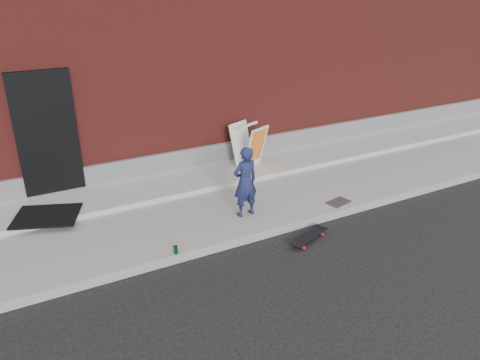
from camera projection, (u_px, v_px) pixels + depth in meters
ground at (254, 242)px, 7.63m from camera, size 80.00×80.00×0.00m
sidewalk at (215, 202)px, 8.81m from camera, size 20.00×3.00×0.15m
apron at (196, 179)px, 9.49m from camera, size 20.00×1.20×0.10m
building at (124, 37)px, 12.28m from camera, size 20.00×8.10×5.00m
child at (245, 182)px, 7.94m from camera, size 0.47×0.33×1.25m
skateboard at (309, 236)px, 7.65m from camera, size 0.82×0.49×0.09m
pizza_sign at (249, 145)px, 9.86m from camera, size 0.75×0.81×0.92m
soda_can at (176, 250)px, 7.01m from camera, size 0.09×0.09×0.13m
doormat at (47, 216)px, 7.89m from camera, size 1.26×1.15×0.03m
utility_plate at (338, 202)px, 8.61m from camera, size 0.49×0.37×0.01m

